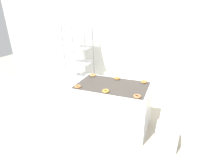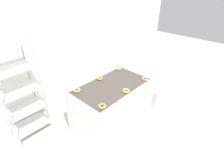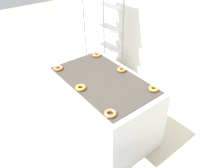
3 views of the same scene
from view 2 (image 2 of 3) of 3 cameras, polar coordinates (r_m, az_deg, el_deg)
name	(u,v)px [view 2 (image 2 of 3)]	position (r m, az deg, el deg)	size (l,w,h in m)	color
ground_plane	(140,140)	(3.36, 9.03, -17.62)	(14.00, 14.00, 0.00)	#B2A893
wall_back	(62,40)	(3.93, -16.13, 13.62)	(8.00, 0.05, 2.80)	silver
fryer_machine	(112,105)	(3.35, 0.01, -6.81)	(1.45, 0.87, 0.89)	silver
baking_rack_cart	(19,90)	(3.23, -28.06, -1.86)	(0.61, 0.45, 1.86)	gray
glaze_bin	(154,97)	(4.09, 13.62, -3.99)	(0.36, 0.31, 0.42)	silver
donut_near_left	(102,106)	(2.58, -3.24, -7.24)	(0.12, 0.12, 0.03)	#B0683A
donut_near_center	(126,91)	(2.92, 4.64, -2.22)	(0.12, 0.12, 0.04)	#B58030
donut_near_right	(145,79)	(3.31, 10.67, 1.66)	(0.13, 0.13, 0.03)	#B36A3E
donut_far_left	(77,90)	(2.98, -11.45, -1.96)	(0.13, 0.13, 0.04)	#A6733D
donut_far_center	(100,78)	(3.28, -4.08, 1.88)	(0.12, 0.12, 0.04)	#AA6A2D
donut_far_right	(118,69)	(3.64, 2.10, 5.07)	(0.12, 0.12, 0.04)	#AF7738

